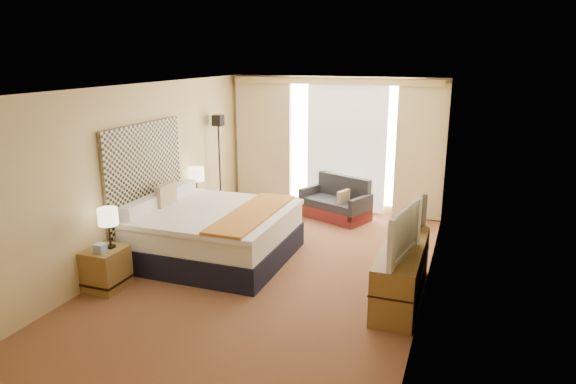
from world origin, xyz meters
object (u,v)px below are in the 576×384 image
(floor_lamp, at_px, (219,146))
(desk_chair, at_px, (409,240))
(bed, at_px, (212,233))
(loveseat, at_px, (336,205))
(lamp_right, at_px, (196,175))
(nightstand_left, at_px, (106,269))
(media_dresser, at_px, (402,272))
(television, at_px, (396,231))
(lamp_left, at_px, (108,217))
(nightstand_right, at_px, (200,215))

(floor_lamp, height_order, desk_chair, floor_lamp)
(bed, relative_size, loveseat, 1.59)
(loveseat, xyz_separation_m, lamp_right, (-2.13, -1.46, 0.73))
(nightstand_left, height_order, media_dresser, media_dresser)
(bed, bearing_deg, television, -14.32)
(nightstand_left, distance_m, floor_lamp, 3.52)
(loveseat, bearing_deg, bed, -94.08)
(lamp_left, relative_size, television, 0.51)
(lamp_right, bearing_deg, floor_lamp, 89.05)
(lamp_left, distance_m, lamp_right, 2.44)
(desk_chair, relative_size, lamp_right, 1.99)
(bed, bearing_deg, nightstand_right, 126.93)
(loveseat, height_order, lamp_right, lamp_right)
(nightstand_right, distance_m, media_dresser, 3.97)
(loveseat, distance_m, television, 3.70)
(nightstand_left, height_order, desk_chair, desk_chair)
(nightstand_left, xyz_separation_m, desk_chair, (3.68, 1.84, 0.23))
(bed, xyz_separation_m, loveseat, (1.28, 2.54, -0.14))
(floor_lamp, bearing_deg, media_dresser, -31.66)
(television, bearing_deg, loveseat, 36.07)
(loveseat, height_order, floor_lamp, floor_lamp)
(nightstand_right, height_order, bed, bed)
(bed, distance_m, lamp_left, 1.66)
(lamp_right, height_order, television, television)
(nightstand_right, distance_m, lamp_left, 2.53)
(nightstand_right, height_order, media_dresser, media_dresser)
(floor_lamp, bearing_deg, bed, -66.47)
(media_dresser, bearing_deg, lamp_right, 158.78)
(lamp_left, bearing_deg, bed, 60.89)
(floor_lamp, height_order, television, floor_lamp)
(media_dresser, relative_size, floor_lamp, 0.93)
(nightstand_right, bearing_deg, lamp_left, -88.78)
(floor_lamp, distance_m, lamp_left, 3.31)
(lamp_left, bearing_deg, nightstand_right, 91.22)
(desk_chair, height_order, lamp_left, desk_chair)
(nightstand_right, xyz_separation_m, television, (3.65, -1.80, 0.73))
(nightstand_right, relative_size, floor_lamp, 0.29)
(nightstand_left, relative_size, television, 0.52)
(nightstand_left, height_order, bed, bed)
(desk_chair, distance_m, television, 1.24)
(loveseat, relative_size, television, 1.33)
(media_dresser, height_order, bed, bed)
(loveseat, bearing_deg, media_dresser, -38.37)
(media_dresser, distance_m, bed, 2.92)
(desk_chair, bearing_deg, loveseat, 137.88)
(floor_lamp, relative_size, lamp_left, 3.55)
(media_dresser, bearing_deg, floor_lamp, 148.34)
(floor_lamp, bearing_deg, nightstand_right, -87.98)
(lamp_left, bearing_deg, lamp_right, 92.25)
(media_dresser, xyz_separation_m, floor_lamp, (-3.73, 2.30, 1.01))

